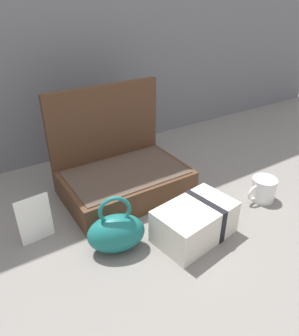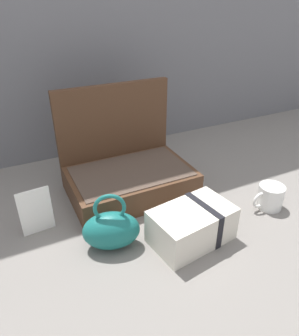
{
  "view_description": "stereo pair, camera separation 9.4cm",
  "coord_description": "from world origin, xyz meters",
  "px_view_note": "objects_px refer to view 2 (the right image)",
  "views": [
    {
      "loc": [
        -0.44,
        -0.71,
        0.65
      ],
      "look_at": [
        0.0,
        -0.02,
        0.19
      ],
      "focal_mm": 33.95,
      "sensor_mm": 36.0,
      "label": 1
    },
    {
      "loc": [
        -0.36,
        -0.76,
        0.65
      ],
      "look_at": [
        0.0,
        -0.02,
        0.19
      ],
      "focal_mm": 33.95,
      "sensor_mm": 36.0,
      "label": 2
    }
  ],
  "objects_px": {
    "open_suitcase": "(127,170)",
    "info_card_left": "(36,211)",
    "cream_toiletry_bag": "(193,225)",
    "teal_pouch_handbag": "(111,230)",
    "coffee_mug": "(270,197)"
  },
  "relations": [
    {
      "from": "open_suitcase",
      "to": "info_card_left",
      "type": "bearing_deg",
      "value": -163.17
    },
    {
      "from": "cream_toiletry_bag",
      "to": "open_suitcase",
      "type": "bearing_deg",
      "value": 100.84
    },
    {
      "from": "teal_pouch_handbag",
      "to": "coffee_mug",
      "type": "distance_m",
      "value": 0.55
    },
    {
      "from": "cream_toiletry_bag",
      "to": "coffee_mug",
      "type": "distance_m",
      "value": 0.33
    },
    {
      "from": "open_suitcase",
      "to": "coffee_mug",
      "type": "distance_m",
      "value": 0.5
    },
    {
      "from": "open_suitcase",
      "to": "info_card_left",
      "type": "relative_size",
      "value": 2.85
    },
    {
      "from": "teal_pouch_handbag",
      "to": "info_card_left",
      "type": "height_order",
      "value": "teal_pouch_handbag"
    },
    {
      "from": "open_suitcase",
      "to": "cream_toiletry_bag",
      "type": "distance_m",
      "value": 0.35
    },
    {
      "from": "open_suitcase",
      "to": "coffee_mug",
      "type": "height_order",
      "value": "open_suitcase"
    },
    {
      "from": "coffee_mug",
      "to": "info_card_left",
      "type": "height_order",
      "value": "info_card_left"
    },
    {
      "from": "coffee_mug",
      "to": "open_suitcase",
      "type": "bearing_deg",
      "value": 140.79
    },
    {
      "from": "teal_pouch_handbag",
      "to": "cream_toiletry_bag",
      "type": "relative_size",
      "value": 0.73
    },
    {
      "from": "teal_pouch_handbag",
      "to": "open_suitcase",
      "type": "bearing_deg",
      "value": 58.89
    },
    {
      "from": "cream_toiletry_bag",
      "to": "info_card_left",
      "type": "height_order",
      "value": "info_card_left"
    },
    {
      "from": "cream_toiletry_bag",
      "to": "coffee_mug",
      "type": "height_order",
      "value": "cream_toiletry_bag"
    }
  ]
}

